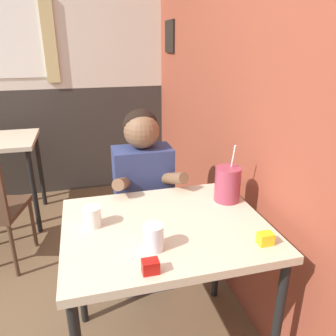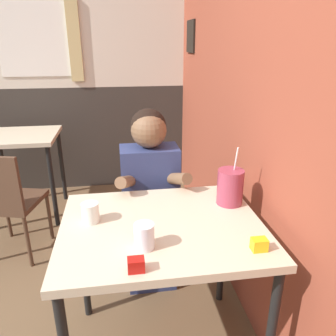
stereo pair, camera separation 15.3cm
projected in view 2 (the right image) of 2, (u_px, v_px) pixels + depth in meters
brick_wall_right at (225, 71)px, 2.21m from camera, size 0.08×4.58×2.70m
back_wall at (64, 61)px, 3.25m from camera, size 5.38×0.09×2.70m
main_table at (162, 240)px, 1.49m from camera, size 0.90×0.73×0.78m
background_table at (22, 147)px, 2.91m from camera, size 0.63×0.61×0.78m
chair_near_window at (5, 198)px, 2.34m from camera, size 0.48×0.48×0.85m
person_seated at (150, 200)px, 2.01m from camera, size 0.42×0.41×1.19m
cocktail_pitcher at (230, 187)px, 1.62m from camera, size 0.13×0.13×0.30m
glass_near_pitcher at (144, 236)px, 1.27m from camera, size 0.08×0.08×0.10m
glass_center at (90, 213)px, 1.46m from camera, size 0.08×0.08×0.09m
condiment_ketchup at (136, 265)px, 1.15m from camera, size 0.06×0.04×0.05m
condiment_mustard at (259, 244)px, 1.27m from camera, size 0.06×0.04×0.05m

